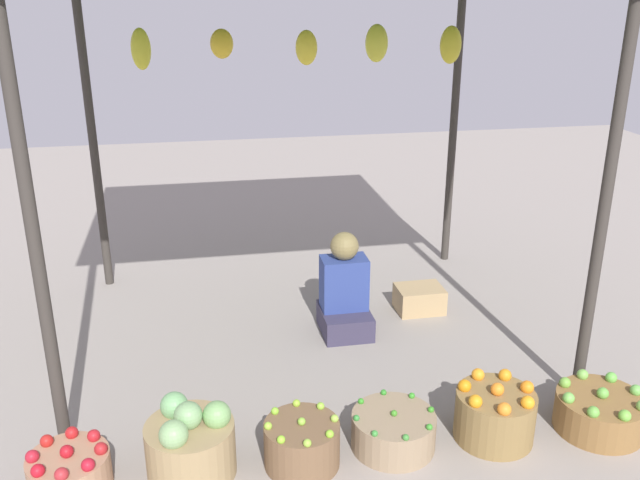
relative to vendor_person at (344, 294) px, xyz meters
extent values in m
plane|color=gray|center=(-0.29, 0.04, -0.30)|extent=(14.00, 14.00, 0.00)
cylinder|color=#38332D|center=(-1.84, -1.14, 0.94)|extent=(0.07, 0.07, 2.48)
cylinder|color=#38332D|center=(1.27, -1.14, 0.94)|extent=(0.07, 0.07, 2.48)
cylinder|color=#38332D|center=(-1.84, 1.23, 0.94)|extent=(0.07, 0.07, 2.48)
cylinder|color=#38332D|center=(1.27, 1.23, 0.94)|extent=(0.07, 0.07, 2.48)
ellipsoid|color=yellow|center=(-1.32, 0.08, 1.79)|extent=(0.12, 0.12, 0.26)
ellipsoid|color=yellow|center=(-0.80, 0.41, 1.79)|extent=(0.16, 0.16, 0.20)
ellipsoid|color=yellow|center=(-0.28, -0.01, 1.79)|extent=(0.14, 0.14, 0.22)
ellipsoid|color=yellow|center=(0.26, 0.26, 1.79)|extent=(0.16, 0.16, 0.26)
ellipsoid|color=gold|center=(0.72, 0.03, 1.79)|extent=(0.14, 0.14, 0.25)
cube|color=#37324A|center=(0.00, -0.03, -0.21)|extent=(0.36, 0.44, 0.18)
cube|color=navy|center=(0.00, 0.02, 0.08)|extent=(0.34, 0.22, 0.40)
sphere|color=olive|center=(0.00, 0.02, 0.38)|extent=(0.21, 0.21, 0.21)
cylinder|color=#A77B5C|center=(-1.77, -1.47, -0.19)|extent=(0.41, 0.41, 0.22)
sphere|color=#B0151E|center=(-1.77, -1.47, -0.05)|extent=(0.07, 0.07, 0.07)
sphere|color=#AA1E22|center=(-1.60, -1.47, -0.06)|extent=(0.07, 0.07, 0.07)
sphere|color=red|center=(-1.65, -1.35, -0.06)|extent=(0.07, 0.07, 0.07)
sphere|color=red|center=(-1.77, -1.30, -0.06)|extent=(0.07, 0.07, 0.07)
sphere|color=#B4201C|center=(-1.89, -1.35, -0.06)|extent=(0.07, 0.07, 0.07)
sphere|color=#B51C2B|center=(-1.93, -1.47, -0.06)|extent=(0.07, 0.07, 0.07)
sphere|color=red|center=(-1.89, -1.59, -0.06)|extent=(0.07, 0.07, 0.07)
sphere|color=#AA272C|center=(-1.77, -1.63, -0.06)|extent=(0.07, 0.07, 0.07)
sphere|color=#B21728|center=(-1.65, -1.59, -0.06)|extent=(0.07, 0.07, 0.07)
cylinder|color=#9C8258|center=(-1.16, -1.43, -0.15)|extent=(0.48, 0.48, 0.30)
sphere|color=#7CA86D|center=(-1.16, -1.43, 0.06)|extent=(0.15, 0.15, 0.15)
sphere|color=#79AB63|center=(-1.01, -1.43, 0.05)|extent=(0.15, 0.15, 0.15)
sphere|color=#75AF6E|center=(-1.23, -1.30, 0.05)|extent=(0.15, 0.15, 0.15)
sphere|color=#82AC6F|center=(-1.23, -1.56, 0.05)|extent=(0.15, 0.15, 0.15)
cylinder|color=brown|center=(-0.56, -1.47, -0.17)|extent=(0.41, 0.41, 0.25)
sphere|color=#87BE3B|center=(-0.56, -1.47, -0.03)|extent=(0.04, 0.04, 0.04)
sphere|color=#95BF41|center=(-0.38, -1.47, -0.03)|extent=(0.04, 0.04, 0.04)
sphere|color=#8DC438|center=(-0.44, -1.34, -0.03)|extent=(0.04, 0.04, 0.04)
sphere|color=#92BE34|center=(-0.56, -1.29, -0.03)|extent=(0.04, 0.04, 0.04)
sphere|color=#85C333|center=(-0.69, -1.34, -0.03)|extent=(0.04, 0.04, 0.04)
sphere|color=#95C739|center=(-0.75, -1.47, -0.03)|extent=(0.04, 0.04, 0.04)
sphere|color=#8DD031|center=(-0.69, -1.60, -0.03)|extent=(0.04, 0.04, 0.04)
sphere|color=#90BC3D|center=(-0.56, -1.65, -0.03)|extent=(0.04, 0.04, 0.04)
sphere|color=#88C930|center=(-0.44, -1.60, -0.03)|extent=(0.04, 0.04, 0.04)
cylinder|color=#957D60|center=(-0.03, -1.42, -0.20)|extent=(0.48, 0.48, 0.21)
sphere|color=#3E8C26|center=(-0.03, -1.42, -0.08)|extent=(0.04, 0.04, 0.04)
sphere|color=#378B24|center=(0.18, -1.42, -0.08)|extent=(0.04, 0.04, 0.04)
sphere|color=#349326|center=(0.12, -1.27, -0.08)|extent=(0.04, 0.04, 0.04)
sphere|color=#2E8727|center=(-0.03, -1.20, -0.08)|extent=(0.04, 0.04, 0.04)
sphere|color=#339024|center=(-0.19, -1.27, -0.08)|extent=(0.04, 0.04, 0.04)
sphere|color=#358736|center=(-0.25, -1.42, -0.08)|extent=(0.04, 0.04, 0.04)
sphere|color=#3A8C37|center=(-0.19, -1.57, -0.08)|extent=(0.04, 0.04, 0.04)
sphere|color=#3D8836|center=(-0.03, -1.63, -0.08)|extent=(0.04, 0.04, 0.04)
sphere|color=#388F2B|center=(0.12, -1.57, -0.08)|extent=(0.04, 0.04, 0.04)
cylinder|color=olive|center=(0.56, -1.44, -0.15)|extent=(0.45, 0.45, 0.29)
sphere|color=orange|center=(0.56, -1.44, 0.02)|extent=(0.08, 0.08, 0.08)
sphere|color=orange|center=(0.74, -1.44, 0.01)|extent=(0.08, 0.08, 0.08)
sphere|color=orange|center=(0.67, -1.30, 0.01)|extent=(0.08, 0.08, 0.08)
sphere|color=orange|center=(0.52, -1.27, 0.01)|extent=(0.08, 0.08, 0.08)
sphere|color=orange|center=(0.40, -1.37, 0.01)|extent=(0.08, 0.08, 0.08)
sphere|color=orange|center=(0.40, -1.52, 0.01)|extent=(0.08, 0.08, 0.08)
sphere|color=orange|center=(0.52, -1.62, 0.01)|extent=(0.08, 0.08, 0.08)
sphere|color=orange|center=(0.67, -1.59, 0.01)|extent=(0.08, 0.08, 0.08)
cylinder|color=olive|center=(1.20, -1.48, -0.19)|extent=(0.51, 0.51, 0.21)
sphere|color=#65B245|center=(1.20, -1.48, -0.06)|extent=(0.07, 0.07, 0.07)
sphere|color=#68B34D|center=(1.42, -1.48, -0.06)|extent=(0.07, 0.07, 0.07)
sphere|color=#64B946|center=(1.36, -1.33, -0.06)|extent=(0.07, 0.07, 0.07)
sphere|color=#74B44C|center=(1.20, -1.27, -0.06)|extent=(0.07, 0.07, 0.07)
sphere|color=#70AC3E|center=(1.05, -1.33, -0.06)|extent=(0.07, 0.07, 0.07)
sphere|color=#6FBC4E|center=(0.99, -1.48, -0.06)|extent=(0.07, 0.07, 0.07)
sphere|color=#66AE42|center=(1.05, -1.64, -0.06)|extent=(0.07, 0.07, 0.07)
sphere|color=#6FB640|center=(1.20, -1.70, -0.06)|extent=(0.07, 0.07, 0.07)
cube|color=tan|center=(0.67, 0.21, -0.20)|extent=(0.37, 0.28, 0.20)
camera|label=1|loc=(-1.04, -4.49, 2.16)|focal=38.13mm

